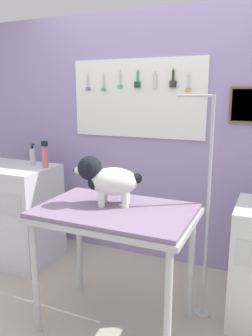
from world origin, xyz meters
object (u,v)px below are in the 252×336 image
at_px(dog, 107,179).
at_px(grooming_arm, 206,219).
at_px(grooming_table, 115,221).
at_px(counter_left, 14,213).

bearing_deg(dog, grooming_arm, 26.56).
relative_size(grooming_table, grooming_arm, 0.65).
distance_m(dog, counter_left, 1.43).
height_order(grooming_table, counter_left, counter_left).
height_order(dog, counter_left, dog).
distance_m(grooming_table, dog, 0.28).
distance_m(grooming_arm, dog, 0.74).
xyz_separation_m(grooming_table, grooming_arm, (0.52, 0.35, -0.03)).
bearing_deg(grooming_table, grooming_arm, 34.16).
bearing_deg(grooming_table, dog, 148.58).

